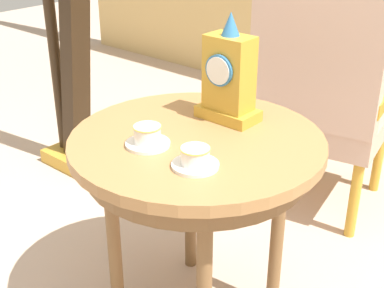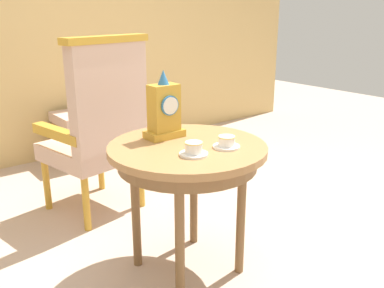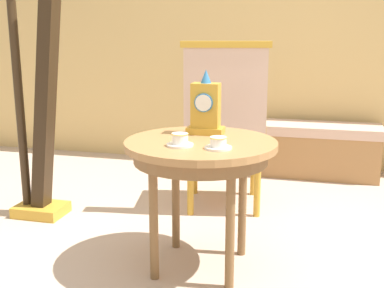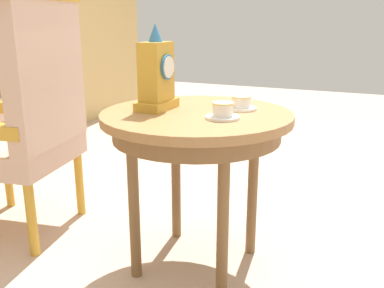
{
  "view_description": "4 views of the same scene",
  "coord_description": "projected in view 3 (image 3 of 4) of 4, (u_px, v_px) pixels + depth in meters",
  "views": [
    {
      "loc": [
        0.88,
        -0.98,
        1.33
      ],
      "look_at": [
        -0.13,
        0.19,
        0.58
      ],
      "focal_mm": 49.8,
      "sensor_mm": 36.0,
      "label": 1
    },
    {
      "loc": [
        -1.19,
        -1.42,
        1.28
      ],
      "look_at": [
        -0.01,
        0.1,
        0.67
      ],
      "focal_mm": 39.72,
      "sensor_mm": 36.0,
      "label": 2
    },
    {
      "loc": [
        0.51,
        -2.15,
        1.19
      ],
      "look_at": [
        -0.07,
        0.07,
        0.66
      ],
      "focal_mm": 45.05,
      "sensor_mm": 36.0,
      "label": 3
    },
    {
      "loc": [
        -1.55,
        -0.57,
        1.02
      ],
      "look_at": [
        -0.03,
        0.12,
        0.54
      ],
      "focal_mm": 40.31,
      "sensor_mm": 36.0,
      "label": 4
    }
  ],
  "objects": [
    {
      "name": "window_bench",
      "position": [
        318.0,
        150.0,
        4.08
      ],
      "size": [
        1.02,
        0.4,
        0.44
      ],
      "color": "#CCA893",
      "rests_on": "ground"
    },
    {
      "name": "wall_back",
      "position": [
        262.0,
        8.0,
        4.23
      ],
      "size": [
        6.0,
        0.1,
        2.8
      ],
      "primitive_type": "cube",
      "color": "tan",
      "rests_on": "ground"
    },
    {
      "name": "ground_plane",
      "position": [
        202.0,
        275.0,
        2.42
      ],
      "size": [
        10.0,
        10.0,
        0.0
      ],
      "primitive_type": "plane",
      "color": "#BCA38E"
    },
    {
      "name": "mantel_clock",
      "position": [
        206.0,
        108.0,
        2.5
      ],
      "size": [
        0.19,
        0.11,
        0.34
      ],
      "color": "gold",
      "rests_on": "side_table"
    },
    {
      "name": "armchair",
      "position": [
        225.0,
        125.0,
        3.2
      ],
      "size": [
        0.63,
        0.62,
        1.14
      ],
      "color": "#CCA893",
      "rests_on": "ground"
    },
    {
      "name": "teacup_left",
      "position": [
        180.0,
        140.0,
        2.25
      ],
      "size": [
        0.13,
        0.13,
        0.06
      ],
      "color": "white",
      "rests_on": "side_table"
    },
    {
      "name": "side_table",
      "position": [
        201.0,
        156.0,
        2.39
      ],
      "size": [
        0.76,
        0.76,
        0.67
      ],
      "color": "#9E7042",
      "rests_on": "ground"
    },
    {
      "name": "teacup_right",
      "position": [
        218.0,
        143.0,
        2.2
      ],
      "size": [
        0.13,
        0.13,
        0.06
      ],
      "color": "white",
      "rests_on": "side_table"
    },
    {
      "name": "harp",
      "position": [
        38.0,
        103.0,
        3.05
      ],
      "size": [
        0.4,
        0.24,
        1.87
      ],
      "color": "gold",
      "rests_on": "ground"
    }
  ]
}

